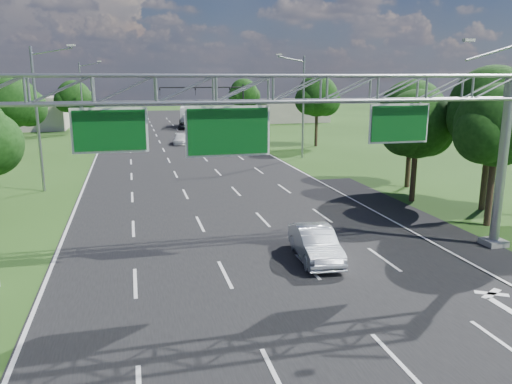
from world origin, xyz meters
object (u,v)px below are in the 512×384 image
object	(u,v)px
silver_sedan	(315,244)
sign_gantry	(273,104)
traffic_signal	(220,97)
box_truck	(189,118)

from	to	relation	value
silver_sedan	sign_gantry	bearing A→B (deg)	-166.10
sign_gantry	traffic_signal	size ratio (longest dim) A/B	1.92
traffic_signal	box_truck	size ratio (longest dim) A/B	1.40
sign_gantry	box_truck	xyz separation A→B (m)	(3.81, 63.37, -5.35)
traffic_signal	sign_gantry	bearing A→B (deg)	-97.68
silver_sedan	box_truck	size ratio (longest dim) A/B	0.51
sign_gantry	traffic_signal	xyz separation A→B (m)	(7.15, 53.00, -1.72)
silver_sedan	box_truck	bearing A→B (deg)	93.95
sign_gantry	traffic_signal	bearing A→B (deg)	82.32
sign_gantry	silver_sedan	xyz separation A→B (m)	(2.11, 0.31, -6.15)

